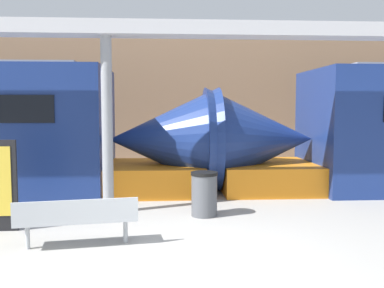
{
  "coord_description": "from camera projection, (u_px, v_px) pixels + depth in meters",
  "views": [
    {
      "loc": [
        -0.09,
        -5.5,
        2.11
      ],
      "look_at": [
        0.44,
        2.93,
        1.4
      ],
      "focal_mm": 40.0,
      "sensor_mm": 36.0,
      "label": 1
    }
  ],
  "objects": [
    {
      "name": "ground_plane",
      "position": [
        173.0,
        268.0,
        5.65
      ],
      "size": [
        60.0,
        60.0,
        0.0
      ],
      "primitive_type": "plane",
      "color": "#9E9B96"
    },
    {
      "name": "station_wall",
      "position": [
        168.0,
        97.0,
        15.15
      ],
      "size": [
        56.0,
        0.2,
        5.0
      ],
      "primitive_type": "cube",
      "color": "#937051",
      "rests_on": "ground_plane"
    },
    {
      "name": "bench_near",
      "position": [
        77.0,
        217.0,
        6.47
      ],
      "size": [
        1.87,
        0.72,
        0.76
      ],
      "rotation": [
        0.0,
        0.0,
        0.16
      ],
      "color": "#ADB2B7",
      "rests_on": "ground_plane"
    },
    {
      "name": "trash_bin",
      "position": [
        204.0,
        194.0,
        8.36
      ],
      "size": [
        0.53,
        0.53,
        0.87
      ],
      "color": "#4C4F54",
      "rests_on": "ground_plane"
    },
    {
      "name": "support_column_near",
      "position": [
        107.0,
        126.0,
        8.51
      ],
      "size": [
        0.22,
        0.22,
        3.52
      ],
      "primitive_type": "cylinder",
      "color": "gray",
      "rests_on": "ground_plane"
    },
    {
      "name": "canopy_beam",
      "position": [
        106.0,
        28.0,
        8.35
      ],
      "size": [
        28.0,
        0.6,
        0.28
      ],
      "primitive_type": "cube",
      "color": "#B7B7BC",
      "rests_on": "support_column_near"
    }
  ]
}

